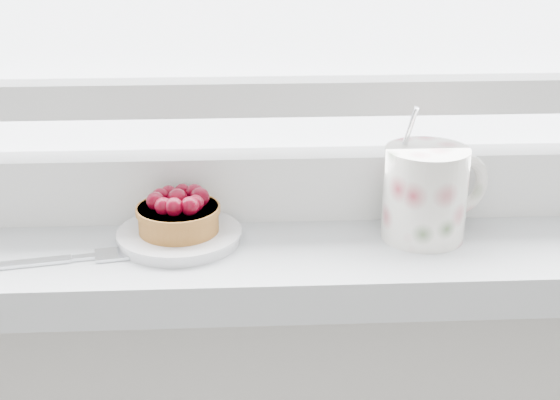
{
  "coord_description": "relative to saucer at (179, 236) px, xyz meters",
  "views": [
    {
      "loc": [
        -0.03,
        1.19,
        1.26
      ],
      "look_at": [
        0.01,
        1.88,
        0.99
      ],
      "focal_mm": 50.0,
      "sensor_mm": 36.0,
      "label": 1
    }
  ],
  "objects": [
    {
      "name": "saucer",
      "position": [
        0.0,
        0.0,
        0.0
      ],
      "size": [
        0.12,
        0.12,
        0.01
      ],
      "primitive_type": "cylinder",
      "color": "silver",
      "rests_on": "windowsill"
    },
    {
      "name": "floral_mug",
      "position": [
        0.25,
        0.0,
        0.04
      ],
      "size": [
        0.13,
        0.11,
        0.13
      ],
      "color": "white",
      "rests_on": "windowsill"
    },
    {
      "name": "raspberry_tart",
      "position": [
        0.0,
        -0.0,
        0.03
      ],
      "size": [
        0.08,
        0.08,
        0.04
      ],
      "color": "brown",
      "rests_on": "saucer"
    },
    {
      "name": "fork",
      "position": [
        -0.12,
        -0.04,
        -0.0
      ],
      "size": [
        0.22,
        0.06,
        0.0
      ],
      "color": "silver",
      "rests_on": "windowsill"
    }
  ]
}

